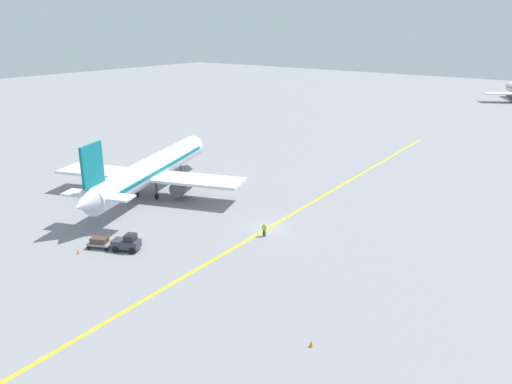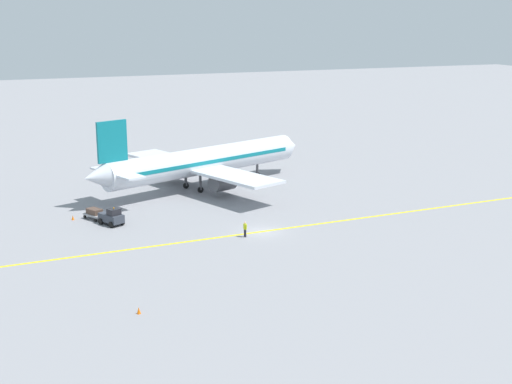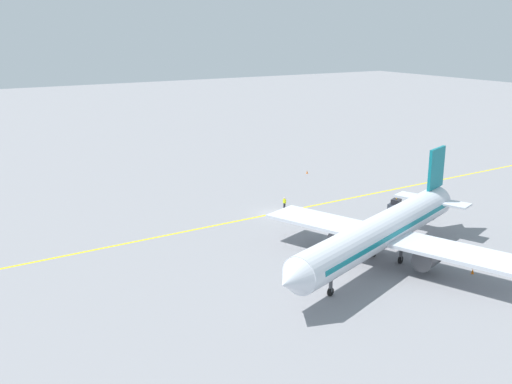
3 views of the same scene
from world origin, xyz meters
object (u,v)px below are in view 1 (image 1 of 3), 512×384
(traffic_cone_mid_apron, at_px, (126,243))
(traffic_cone_by_wingtip, at_px, (311,344))
(baggage_cart_trailing, at_px, (100,242))
(traffic_cone_near_nose, at_px, (78,252))
(baggage_tug_dark, at_px, (127,243))
(traffic_cone_far_edge, at_px, (86,195))
(airplane_at_gate, at_px, (150,170))
(ground_crew_worker, at_px, (264,229))

(traffic_cone_mid_apron, xyz_separation_m, traffic_cone_by_wingtip, (26.45, -3.49, 0.00))
(traffic_cone_mid_apron, height_order, traffic_cone_by_wingtip, same)
(baggage_cart_trailing, xyz_separation_m, traffic_cone_near_nose, (-0.61, -2.39, -0.49))
(baggage_tug_dark, height_order, traffic_cone_far_edge, baggage_tug_dark)
(airplane_at_gate, bearing_deg, baggage_cart_trailing, -59.61)
(traffic_cone_by_wingtip, xyz_separation_m, traffic_cone_far_edge, (-44.41, 10.83, 0.00))
(ground_crew_worker, bearing_deg, airplane_at_gate, 174.05)
(baggage_tug_dark, relative_size, traffic_cone_by_wingtip, 6.10)
(ground_crew_worker, relative_size, traffic_cone_far_edge, 3.05)
(airplane_at_gate, bearing_deg, traffic_cone_by_wingtip, -24.66)
(airplane_at_gate, distance_m, traffic_cone_far_edge, 10.00)
(baggage_tug_dark, xyz_separation_m, traffic_cone_by_wingtip, (25.19, -2.68, -0.63))
(traffic_cone_mid_apron, relative_size, traffic_cone_by_wingtip, 1.00)
(traffic_cone_far_edge, bearing_deg, traffic_cone_by_wingtip, -13.71)
(airplane_at_gate, relative_size, traffic_cone_by_wingtip, 62.39)
(baggage_cart_trailing, bearing_deg, airplane_at_gate, 120.39)
(traffic_cone_by_wingtip, relative_size, traffic_cone_far_edge, 1.00)
(baggage_tug_dark, relative_size, traffic_cone_mid_apron, 6.10)
(baggage_cart_trailing, bearing_deg, traffic_cone_by_wingtip, -2.55)
(traffic_cone_by_wingtip, height_order, traffic_cone_far_edge, same)
(airplane_at_gate, xyz_separation_m, baggage_tug_dark, (12.35, -14.55, -2.81))
(airplane_at_gate, distance_m, baggage_tug_dark, 19.29)
(airplane_at_gate, distance_m, traffic_cone_near_nose, 20.64)
(baggage_tug_dark, relative_size, ground_crew_worker, 2.00)
(ground_crew_worker, bearing_deg, baggage_tug_dark, -128.51)
(airplane_at_gate, distance_m, traffic_cone_by_wingtip, 41.44)
(baggage_cart_trailing, bearing_deg, ground_crew_worker, 47.06)
(traffic_cone_mid_apron, bearing_deg, traffic_cone_by_wingtip, -7.52)
(baggage_cart_trailing, height_order, traffic_cone_far_edge, baggage_cart_trailing)
(airplane_at_gate, bearing_deg, baggage_tug_dark, -49.69)
(ground_crew_worker, relative_size, traffic_cone_near_nose, 3.05)
(traffic_cone_by_wingtip, bearing_deg, baggage_tug_dark, 173.93)
(baggage_tug_dark, xyz_separation_m, baggage_cart_trailing, (-2.97, -1.42, -0.14))
(traffic_cone_by_wingtip, bearing_deg, traffic_cone_mid_apron, 172.48)
(traffic_cone_mid_apron, height_order, traffic_cone_far_edge, same)
(traffic_cone_mid_apron, bearing_deg, ground_crew_worker, 46.09)
(traffic_cone_mid_apron, bearing_deg, baggage_cart_trailing, -127.42)
(baggage_cart_trailing, distance_m, traffic_cone_far_edge, 18.87)
(baggage_cart_trailing, relative_size, traffic_cone_far_edge, 5.36)
(airplane_at_gate, bearing_deg, ground_crew_worker, -5.95)
(airplane_at_gate, xyz_separation_m, traffic_cone_near_nose, (8.76, -18.37, -3.43))
(traffic_cone_far_edge, bearing_deg, baggage_tug_dark, -22.98)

